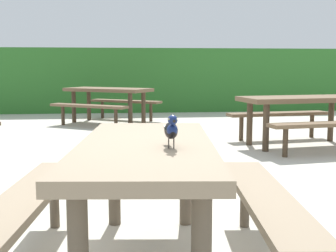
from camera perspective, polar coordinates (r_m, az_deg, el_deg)
The scene contains 6 objects.
ground_plane at distance 2.99m, azimuth -5.68°, elevation -15.62°, with size 60.00×60.00×0.00m, color beige.
hedge_wall at distance 12.25m, azimuth -6.16°, elevation 5.82°, with size 28.00×1.25×1.67m, color #2D6B28.
picnic_table_foreground at distance 2.63m, azimuth -2.81°, elevation -6.03°, with size 1.84×1.87×0.74m.
bird_grackle at distance 2.37m, azimuth 0.42°, elevation -0.43°, with size 0.07×0.29×0.18m.
picnic_table_mid_right at distance 9.57m, azimuth -7.60°, elevation 3.69°, with size 2.35×2.34×0.74m.
picnic_table_far_centre at distance 6.96m, azimuth 16.53°, elevation 2.07°, with size 1.94×1.92×0.74m.
Camera 1 is at (-0.01, -2.75, 1.17)m, focal length 48.05 mm.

